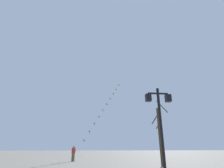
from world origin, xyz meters
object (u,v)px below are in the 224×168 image
(kite_flyer, at_px, (73,153))
(bare_tree, at_px, (160,134))
(twin_lantern_lamp_post, at_px, (160,113))
(kite_train, at_px, (103,111))

(kite_flyer, bearing_deg, bare_tree, -96.25)
(twin_lantern_lamp_post, bearing_deg, kite_train, 96.42)
(bare_tree, bearing_deg, kite_flyer, 142.04)
(kite_train, bearing_deg, bare_tree, -69.51)
(bare_tree, bearing_deg, kite_train, 110.49)
(twin_lantern_lamp_post, distance_m, kite_train, 19.55)
(twin_lantern_lamp_post, xyz_separation_m, kite_train, (-2.14, 19.03, 3.92))
(kite_flyer, distance_m, bare_tree, 10.43)
(kite_flyer, bearing_deg, kite_train, 0.86)
(twin_lantern_lamp_post, distance_m, kite_flyer, 14.47)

